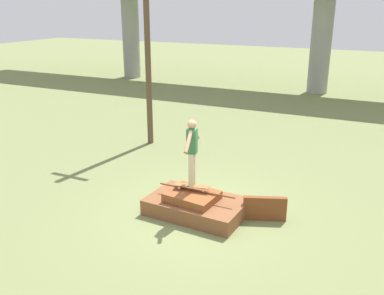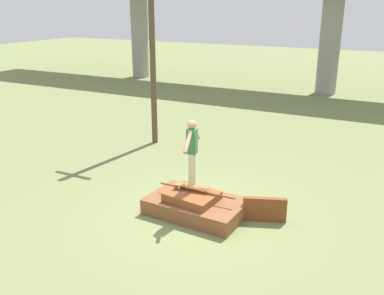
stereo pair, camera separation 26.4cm
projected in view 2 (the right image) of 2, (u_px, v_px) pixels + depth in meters
name	position (u px, v px, depth m)	size (l,w,h in m)	color
ground_plane	(196.00, 214.00, 10.17)	(80.00, 80.00, 0.00)	olive
scrap_pile	(196.00, 205.00, 10.09)	(2.33, 1.51, 0.62)	brown
scrap_plank_loose	(265.00, 209.00, 9.75)	(0.97, 0.47, 0.57)	brown
skateboard	(192.00, 186.00, 10.00)	(0.86, 0.35, 0.09)	brown
skater	(192.00, 148.00, 9.70)	(0.31, 1.15, 1.58)	#C6B78E
utility_pole	(152.00, 36.00, 14.15)	(1.30, 0.20, 7.15)	brown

